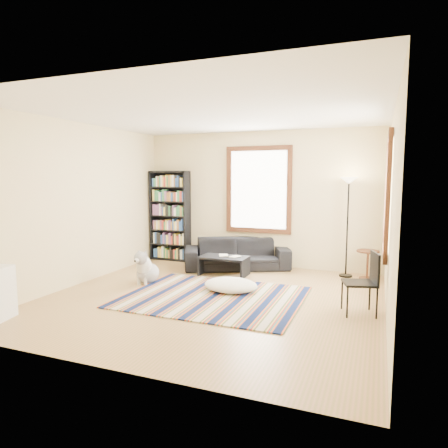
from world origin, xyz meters
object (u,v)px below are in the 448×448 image
(coffee_table, at_px, (224,266))
(floor_cushion, at_px, (231,285))
(bookshelf, at_px, (170,216))
(folding_chair, at_px, (359,283))
(floor_lamp, at_px, (347,228))
(sofa, at_px, (237,253))
(side_table, at_px, (367,265))
(dog, at_px, (148,267))

(coffee_table, height_order, floor_cushion, coffee_table)
(bookshelf, relative_size, folding_chair, 2.33)
(floor_cushion, height_order, floor_lamp, floor_lamp)
(sofa, distance_m, coffee_table, 0.64)
(sofa, distance_m, side_table, 2.52)
(coffee_table, height_order, folding_chair, folding_chair)
(floor_lamp, relative_size, dog, 3.15)
(dog, bearing_deg, coffee_table, 47.52)
(bookshelf, xyz_separation_m, floor_lamp, (3.83, -0.17, -0.07))
(sofa, bearing_deg, dog, -148.15)
(floor_cushion, bearing_deg, coffee_table, 116.88)
(sofa, distance_m, dog, 1.98)
(bookshelf, height_order, side_table, bookshelf)
(floor_cushion, xyz_separation_m, side_table, (2.05, 1.64, 0.16))
(bookshelf, relative_size, dog, 3.39)
(floor_lamp, bearing_deg, folding_chair, -80.98)
(floor_lamp, distance_m, folding_chair, 2.17)
(dog, bearing_deg, bookshelf, 110.40)
(folding_chair, xyz_separation_m, dog, (-3.56, 0.34, -0.13))
(floor_cushion, relative_size, dog, 1.50)
(floor_cushion, relative_size, folding_chair, 1.03)
(side_table, xyz_separation_m, folding_chair, (-0.05, -2.00, 0.16))
(side_table, bearing_deg, coffee_table, -166.14)
(sofa, relative_size, side_table, 3.89)
(coffee_table, bearing_deg, floor_lamp, 18.33)
(sofa, relative_size, coffee_table, 2.34)
(folding_chair, distance_m, dog, 3.57)
(sofa, relative_size, floor_lamp, 1.13)
(coffee_table, relative_size, floor_lamp, 0.48)
(floor_lamp, relative_size, side_table, 3.44)
(coffee_table, bearing_deg, folding_chair, -28.54)
(coffee_table, xyz_separation_m, dog, (-1.04, -1.03, 0.12))
(coffee_table, height_order, dog, dog)
(floor_lamp, xyz_separation_m, side_table, (0.38, -0.09, -0.66))
(bookshelf, height_order, dog, bookshelf)
(folding_chair, bearing_deg, dog, 158.69)
(sofa, bearing_deg, coffee_table, -118.77)
(bookshelf, xyz_separation_m, folding_chair, (4.16, -2.26, -0.57))
(sofa, height_order, floor_lamp, floor_lamp)
(coffee_table, bearing_deg, floor_cushion, -63.12)
(coffee_table, bearing_deg, dog, -135.31)
(dog, bearing_deg, sofa, 59.57)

